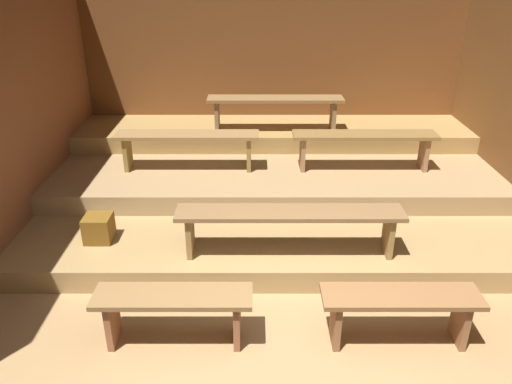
% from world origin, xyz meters
% --- Properties ---
extents(ground, '(6.08, 5.33, 0.08)m').
position_xyz_m(ground, '(0.00, 2.26, -0.04)').
color(ground, '#A17C4F').
extents(wall_back, '(6.08, 0.06, 2.77)m').
position_xyz_m(wall_back, '(0.00, 4.56, 1.39)').
color(wall_back, brown).
rests_on(wall_back, ground).
extents(wall_left, '(0.06, 5.33, 2.77)m').
position_xyz_m(wall_left, '(-2.67, 2.26, 1.39)').
color(wall_left, brown).
rests_on(wall_left, ground).
extents(platform_lower, '(5.28, 3.45, 0.22)m').
position_xyz_m(platform_lower, '(0.00, 2.80, 0.11)').
color(platform_lower, '#A48351').
rests_on(platform_lower, ground).
extents(platform_middle, '(5.28, 2.37, 0.22)m').
position_xyz_m(platform_middle, '(0.00, 3.35, 0.33)').
color(platform_middle, '#A18056').
rests_on(platform_middle, platform_lower).
extents(platform_upper, '(5.28, 1.06, 0.22)m').
position_xyz_m(platform_upper, '(0.00, 4.00, 0.56)').
color(platform_upper, '#A47F46').
rests_on(platform_upper, platform_middle).
extents(bench_floor_left, '(1.20, 0.32, 0.45)m').
position_xyz_m(bench_floor_left, '(-0.86, 0.46, 0.34)').
color(bench_floor_left, olive).
rests_on(bench_floor_left, ground).
extents(bench_floor_right, '(1.20, 0.32, 0.45)m').
position_xyz_m(bench_floor_right, '(0.86, 0.46, 0.34)').
color(bench_floor_right, '#8F613A').
rests_on(bench_floor_right, ground).
extents(bench_lower_center, '(2.08, 0.32, 0.45)m').
position_xyz_m(bench_lower_center, '(0.07, 1.41, 0.59)').
color(bench_lower_center, olive).
rests_on(bench_lower_center, platform_lower).
extents(bench_middle_left, '(1.69, 0.32, 0.45)m').
position_xyz_m(bench_middle_left, '(-1.04, 2.98, 0.80)').
color(bench_middle_left, olive).
rests_on(bench_middle_left, platform_middle).
extents(bench_middle_right, '(1.69, 0.32, 0.45)m').
position_xyz_m(bench_middle_right, '(1.04, 2.98, 0.80)').
color(bench_middle_right, olive).
rests_on(bench_middle_right, platform_middle).
extents(bench_upper_center, '(1.77, 0.32, 0.45)m').
position_xyz_m(bench_upper_center, '(0.02, 3.79, 1.02)').
color(bench_upper_center, olive).
rests_on(bench_upper_center, platform_upper).
extents(wooden_crate_lower, '(0.26, 0.26, 0.26)m').
position_xyz_m(wooden_crate_lower, '(-1.77, 1.66, 0.35)').
color(wooden_crate_lower, brown).
rests_on(wooden_crate_lower, platform_lower).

